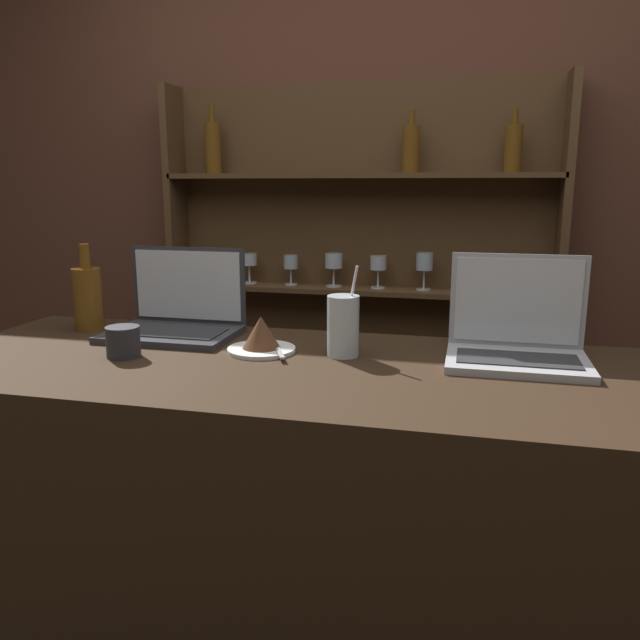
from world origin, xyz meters
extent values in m
cube|color=black|center=(0.00, 0.34, 0.51)|extent=(1.84, 0.69, 1.02)
cube|color=brown|center=(0.00, 1.61, 1.35)|extent=(7.00, 0.06, 2.70)
cube|color=brown|center=(-0.86, 1.49, 0.91)|extent=(0.03, 0.18, 1.83)
cube|color=brown|center=(0.70, 1.49, 0.91)|extent=(0.03, 0.18, 1.83)
cube|color=brown|center=(-0.08, 1.57, 0.91)|extent=(1.59, 0.02, 1.83)
cube|color=brown|center=(-0.08, 1.49, 0.55)|extent=(1.55, 0.18, 0.02)
cube|color=brown|center=(-0.08, 1.49, 1.01)|extent=(1.55, 0.18, 0.02)
cube|color=brown|center=(-0.08, 1.49, 1.46)|extent=(1.55, 0.18, 0.02)
cylinder|color=silver|center=(-0.72, 1.49, 1.02)|extent=(0.06, 0.06, 0.01)
cylinder|color=silver|center=(-0.72, 1.49, 1.06)|extent=(0.01, 0.01, 0.08)
cylinder|color=silver|center=(-0.72, 1.49, 1.13)|extent=(0.07, 0.07, 0.07)
cylinder|color=silver|center=(-0.54, 1.49, 1.02)|extent=(0.06, 0.06, 0.01)
cylinder|color=silver|center=(-0.54, 1.49, 1.06)|extent=(0.01, 0.01, 0.07)
cylinder|color=silver|center=(-0.54, 1.49, 1.12)|extent=(0.07, 0.07, 0.05)
cylinder|color=silver|center=(-0.36, 1.49, 1.02)|extent=(0.05, 0.05, 0.01)
cylinder|color=silver|center=(-0.36, 1.49, 1.05)|extent=(0.01, 0.01, 0.06)
cylinder|color=silver|center=(-0.36, 1.49, 1.11)|extent=(0.06, 0.06, 0.06)
cylinder|color=silver|center=(-0.17, 1.49, 1.02)|extent=(0.06, 0.06, 0.01)
cylinder|color=silver|center=(-0.17, 1.49, 1.06)|extent=(0.01, 0.01, 0.07)
cylinder|color=silver|center=(-0.17, 1.49, 1.12)|extent=(0.07, 0.07, 0.06)
cylinder|color=silver|center=(0.01, 1.49, 1.02)|extent=(0.06, 0.06, 0.01)
cylinder|color=silver|center=(0.01, 1.49, 1.06)|extent=(0.01, 0.01, 0.07)
cylinder|color=silver|center=(0.01, 1.49, 1.12)|extent=(0.07, 0.07, 0.06)
cylinder|color=silver|center=(0.20, 1.49, 1.02)|extent=(0.06, 0.06, 0.01)
cylinder|color=silver|center=(0.20, 1.49, 1.06)|extent=(0.01, 0.01, 0.07)
cylinder|color=silver|center=(0.20, 1.49, 1.13)|extent=(0.07, 0.07, 0.07)
cylinder|color=silver|center=(0.38, 1.49, 1.02)|extent=(0.05, 0.05, 0.01)
cylinder|color=silver|center=(0.38, 1.49, 1.05)|extent=(0.01, 0.01, 0.06)
cylinder|color=silver|center=(0.38, 1.49, 1.11)|extent=(0.06, 0.06, 0.05)
cylinder|color=silver|center=(0.57, 1.49, 1.02)|extent=(0.05, 0.05, 0.01)
cylinder|color=silver|center=(0.57, 1.49, 1.06)|extent=(0.01, 0.01, 0.07)
cylinder|color=silver|center=(0.57, 1.49, 1.13)|extent=(0.06, 0.06, 0.07)
cylinder|color=brown|center=(-0.69, 1.49, 1.58)|extent=(0.07, 0.07, 0.20)
cylinder|color=brown|center=(-0.69, 1.49, 1.71)|extent=(0.02, 0.02, 0.07)
cylinder|color=brown|center=(0.51, 1.49, 1.56)|extent=(0.06, 0.06, 0.17)
cylinder|color=brown|center=(0.51, 1.49, 1.67)|extent=(0.02, 0.02, 0.06)
cylinder|color=brown|center=(0.13, 1.49, 1.56)|extent=(0.07, 0.07, 0.17)
cylinder|color=brown|center=(0.13, 1.49, 1.68)|extent=(0.02, 0.02, 0.06)
cube|color=#333338|center=(-0.41, 0.51, 1.03)|extent=(0.35, 0.24, 0.02)
cube|color=#28282B|center=(-0.41, 0.50, 1.04)|extent=(0.29, 0.13, 0.00)
cube|color=#333338|center=(-0.41, 0.63, 1.15)|extent=(0.35, 0.00, 0.22)
cube|color=silver|center=(-0.41, 0.63, 1.15)|extent=(0.32, 0.01, 0.20)
cube|color=#ADADB2|center=(0.49, 0.45, 1.03)|extent=(0.32, 0.23, 0.02)
cube|color=#28282B|center=(0.49, 0.44, 1.04)|extent=(0.27, 0.13, 0.00)
cube|color=#ADADB2|center=(0.49, 0.56, 1.15)|extent=(0.32, 0.00, 0.23)
cube|color=silver|center=(0.49, 0.56, 1.15)|extent=(0.29, 0.01, 0.21)
cylinder|color=white|center=(-0.12, 0.43, 1.02)|extent=(0.17, 0.17, 0.01)
cone|color=#51301C|center=(-0.12, 0.43, 1.07)|extent=(0.09, 0.09, 0.08)
cube|color=#B7B7BC|center=(-0.08, 0.42, 1.03)|extent=(0.08, 0.16, 0.00)
cylinder|color=silver|center=(0.08, 0.44, 1.09)|extent=(0.08, 0.08, 0.15)
cylinder|color=white|center=(0.10, 0.44, 1.13)|extent=(0.05, 0.01, 0.22)
cylinder|color=brown|center=(-0.68, 0.54, 1.11)|extent=(0.08, 0.08, 0.18)
cylinder|color=brown|center=(-0.68, 0.54, 1.23)|extent=(0.03, 0.03, 0.07)
cylinder|color=#2D2D33|center=(-0.43, 0.30, 1.06)|extent=(0.08, 0.08, 0.07)
camera|label=1|loc=(0.37, -1.00, 1.43)|focal=35.00mm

